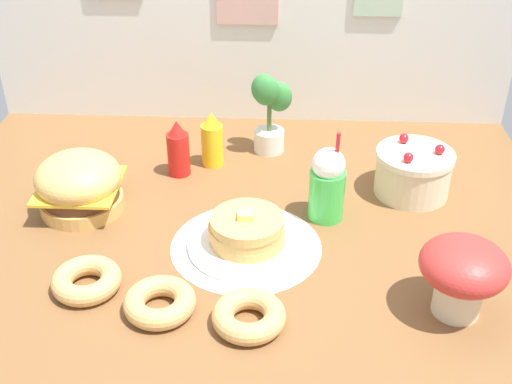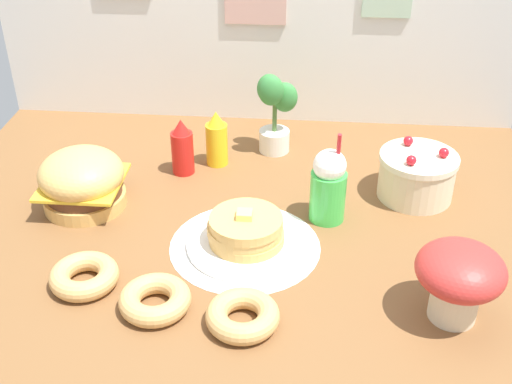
{
  "view_description": "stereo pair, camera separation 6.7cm",
  "coord_description": "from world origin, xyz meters",
  "px_view_note": "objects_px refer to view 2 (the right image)",
  "views": [
    {
      "loc": [
        0.15,
        -1.74,
        1.26
      ],
      "look_at": [
        0.06,
        0.03,
        0.15
      ],
      "focal_mm": 45.96,
      "sensor_mm": 36.0,
      "label": 1
    },
    {
      "loc": [
        0.21,
        -1.73,
        1.26
      ],
      "look_at": [
        0.06,
        0.03,
        0.15
      ],
      "focal_mm": 45.96,
      "sensor_mm": 36.0,
      "label": 2
    }
  ],
  "objects_px": {
    "mustard_bottle": "(217,140)",
    "donut_vanilla": "(243,315)",
    "mushroom_stool": "(459,276)",
    "layer_cake": "(417,175)",
    "ketchup_bottle": "(182,148)",
    "donut_chocolate": "(155,299)",
    "burger": "(82,181)",
    "donut_pink_glaze": "(84,276)",
    "pancake_stack": "(246,233)",
    "cream_soda_cup": "(328,186)",
    "potted_plant": "(275,110)"
  },
  "relations": [
    {
      "from": "mushroom_stool",
      "to": "donut_pink_glaze",
      "type": "bearing_deg",
      "value": 177.58
    },
    {
      "from": "mushroom_stool",
      "to": "ketchup_bottle",
      "type": "bearing_deg",
      "value": 140.88
    },
    {
      "from": "ketchup_bottle",
      "to": "cream_soda_cup",
      "type": "distance_m",
      "value": 0.6
    },
    {
      "from": "layer_cake",
      "to": "donut_chocolate",
      "type": "height_order",
      "value": "layer_cake"
    },
    {
      "from": "burger",
      "to": "donut_chocolate",
      "type": "height_order",
      "value": "burger"
    },
    {
      "from": "cream_soda_cup",
      "to": "donut_vanilla",
      "type": "bearing_deg",
      "value": -113.27
    },
    {
      "from": "ketchup_bottle",
      "to": "donut_vanilla",
      "type": "bearing_deg",
      "value": -68.92
    },
    {
      "from": "cream_soda_cup",
      "to": "donut_chocolate",
      "type": "height_order",
      "value": "cream_soda_cup"
    },
    {
      "from": "burger",
      "to": "mustard_bottle",
      "type": "distance_m",
      "value": 0.53
    },
    {
      "from": "cream_soda_cup",
      "to": "layer_cake",
      "type": "bearing_deg",
      "value": 28.27
    },
    {
      "from": "potted_plant",
      "to": "pancake_stack",
      "type": "bearing_deg",
      "value": -94.49
    },
    {
      "from": "donut_chocolate",
      "to": "potted_plant",
      "type": "xyz_separation_m",
      "value": [
        0.27,
        0.96,
        0.15
      ]
    },
    {
      "from": "pancake_stack",
      "to": "donut_chocolate",
      "type": "height_order",
      "value": "pancake_stack"
    },
    {
      "from": "ketchup_bottle",
      "to": "donut_vanilla",
      "type": "distance_m",
      "value": 0.86
    },
    {
      "from": "mustard_bottle",
      "to": "mushroom_stool",
      "type": "xyz_separation_m",
      "value": [
        0.76,
        -0.79,
        0.04
      ]
    },
    {
      "from": "ketchup_bottle",
      "to": "donut_chocolate",
      "type": "bearing_deg",
      "value": -85.71
    },
    {
      "from": "donut_pink_glaze",
      "to": "donut_chocolate",
      "type": "height_order",
      "value": "same"
    },
    {
      "from": "pancake_stack",
      "to": "ketchup_bottle",
      "type": "bearing_deg",
      "value": 122.16
    },
    {
      "from": "cream_soda_cup",
      "to": "mushroom_stool",
      "type": "height_order",
      "value": "cream_soda_cup"
    },
    {
      "from": "pancake_stack",
      "to": "potted_plant",
      "type": "relative_size",
      "value": 1.11
    },
    {
      "from": "donut_chocolate",
      "to": "layer_cake",
      "type": "bearing_deg",
      "value": 39.75
    },
    {
      "from": "layer_cake",
      "to": "cream_soda_cup",
      "type": "relative_size",
      "value": 0.83
    },
    {
      "from": "donut_vanilla",
      "to": "donut_pink_glaze",
      "type": "bearing_deg",
      "value": 165.25
    },
    {
      "from": "cream_soda_cup",
      "to": "ketchup_bottle",
      "type": "bearing_deg",
      "value": 153.9
    },
    {
      "from": "mustard_bottle",
      "to": "pancake_stack",
      "type": "bearing_deg",
      "value": -72.76
    },
    {
      "from": "potted_plant",
      "to": "mustard_bottle",
      "type": "bearing_deg",
      "value": -150.02
    },
    {
      "from": "layer_cake",
      "to": "mustard_bottle",
      "type": "height_order",
      "value": "mustard_bottle"
    },
    {
      "from": "layer_cake",
      "to": "potted_plant",
      "type": "distance_m",
      "value": 0.61
    },
    {
      "from": "pancake_stack",
      "to": "potted_plant",
      "type": "xyz_separation_m",
      "value": [
        0.05,
        0.65,
        0.13
      ]
    },
    {
      "from": "pancake_stack",
      "to": "cream_soda_cup",
      "type": "distance_m",
      "value": 0.33
    },
    {
      "from": "cream_soda_cup",
      "to": "mushroom_stool",
      "type": "xyz_separation_m",
      "value": [
        0.34,
        -0.45,
        0.01
      ]
    },
    {
      "from": "pancake_stack",
      "to": "cream_soda_cup",
      "type": "xyz_separation_m",
      "value": [
        0.26,
        0.18,
        0.08
      ]
    },
    {
      "from": "cream_soda_cup",
      "to": "pancake_stack",
      "type": "bearing_deg",
      "value": -144.62
    },
    {
      "from": "ketchup_bottle",
      "to": "donut_vanilla",
      "type": "relative_size",
      "value": 1.08
    },
    {
      "from": "layer_cake",
      "to": "donut_chocolate",
      "type": "bearing_deg",
      "value": -140.25
    },
    {
      "from": "ketchup_bottle",
      "to": "donut_vanilla",
      "type": "xyz_separation_m",
      "value": [
        0.31,
        -0.8,
        -0.07
      ]
    },
    {
      "from": "pancake_stack",
      "to": "layer_cake",
      "type": "bearing_deg",
      "value": 31.61
    },
    {
      "from": "burger",
      "to": "mustard_bottle",
      "type": "height_order",
      "value": "mustard_bottle"
    },
    {
      "from": "layer_cake",
      "to": "donut_pink_glaze",
      "type": "relative_size",
      "value": 1.34
    },
    {
      "from": "mustard_bottle",
      "to": "donut_vanilla",
      "type": "distance_m",
      "value": 0.9
    },
    {
      "from": "mustard_bottle",
      "to": "potted_plant",
      "type": "xyz_separation_m",
      "value": [
        0.21,
        0.12,
        0.08
      ]
    },
    {
      "from": "ketchup_bottle",
      "to": "donut_pink_glaze",
      "type": "height_order",
      "value": "ketchup_bottle"
    },
    {
      "from": "layer_cake",
      "to": "donut_chocolate",
      "type": "relative_size",
      "value": 1.34
    },
    {
      "from": "ketchup_bottle",
      "to": "donut_chocolate",
      "type": "relative_size",
      "value": 1.08
    },
    {
      "from": "layer_cake",
      "to": "ketchup_bottle",
      "type": "relative_size",
      "value": 1.25
    },
    {
      "from": "mushroom_stool",
      "to": "layer_cake",
      "type": "bearing_deg",
      "value": 92.81
    },
    {
      "from": "donut_vanilla",
      "to": "potted_plant",
      "type": "distance_m",
      "value": 1.01
    },
    {
      "from": "burger",
      "to": "pancake_stack",
      "type": "xyz_separation_m",
      "value": [
        0.58,
        -0.19,
        -0.05
      ]
    },
    {
      "from": "burger",
      "to": "pancake_stack",
      "type": "distance_m",
      "value": 0.61
    },
    {
      "from": "cream_soda_cup",
      "to": "potted_plant",
      "type": "xyz_separation_m",
      "value": [
        -0.21,
        0.46,
        0.05
      ]
    }
  ]
}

